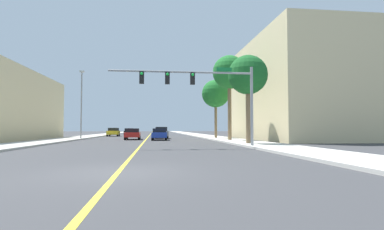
{
  "coord_description": "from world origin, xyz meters",
  "views": [
    {
      "loc": [
        1.13,
        -9.56,
        1.35
      ],
      "look_at": [
        5.02,
        22.43,
        2.79
      ],
      "focal_mm": 28.26,
      "sensor_mm": 36.0,
      "label": 1
    }
  ],
  "objects": [
    {
      "name": "building_right_near",
      "position": [
        18.61,
        26.83,
        6.07
      ],
      "size": [
        11.68,
        22.14,
        12.14
      ],
      "primitive_type": "cube",
      "color": "beige",
      "rests_on": "ground"
    },
    {
      "name": "traffic_signal_mast",
      "position": [
        4.39,
        11.21,
        4.34
      ],
      "size": [
        10.12,
        0.36,
        5.6
      ],
      "color": "gray",
      "rests_on": "sidewalk_right"
    },
    {
      "name": "street_lamp",
      "position": [
        -8.05,
        29.4,
        4.8
      ],
      "size": [
        0.56,
        0.28,
        8.45
      ],
      "color": "gray",
      "rests_on": "sidewalk_left"
    },
    {
      "name": "palm_near",
      "position": [
        8.67,
        14.32,
        5.69
      ],
      "size": [
        3.24,
        3.24,
        7.23
      ],
      "color": "brown",
      "rests_on": "sidewalk_right"
    },
    {
      "name": "car_red",
      "position": [
        -1.61,
        28.02,
        0.71
      ],
      "size": [
        1.89,
        4.62,
        1.35
      ],
      "rotation": [
        0.0,
        0.0,
        0.02
      ],
      "color": "red",
      "rests_on": "ground"
    },
    {
      "name": "sidewalk_right",
      "position": [
        9.43,
        42.0,
        0.07
      ],
      "size": [
        3.75,
        168.0,
        0.15
      ],
      "primitive_type": "cube",
      "color": "beige",
      "rests_on": "ground"
    },
    {
      "name": "palm_mid",
      "position": [
        8.96,
        21.7,
        7.27
      ],
      "size": [
        3.58,
        3.58,
        9.0
      ],
      "color": "brown",
      "rests_on": "sidewalk_right"
    },
    {
      "name": "ground",
      "position": [
        0.0,
        42.0,
        0.0
      ],
      "size": [
        192.0,
        192.0,
        0.0
      ],
      "primitive_type": "plane",
      "color": "#38383A"
    },
    {
      "name": "car_yellow",
      "position": [
        -6.04,
        43.84,
        0.75
      ],
      "size": [
        1.95,
        3.9,
        1.46
      ],
      "rotation": [
        0.0,
        0.0,
        3.16
      ],
      "color": "gold",
      "rests_on": "ground"
    },
    {
      "name": "car_blue",
      "position": [
        1.62,
        25.93,
        0.72
      ],
      "size": [
        1.85,
        4.48,
        1.35
      ],
      "rotation": [
        0.0,
        0.0,
        -0.03
      ],
      "color": "#1E389E",
      "rests_on": "ground"
    },
    {
      "name": "car_gray",
      "position": [
        1.93,
        31.99,
        0.79
      ],
      "size": [
        1.86,
        4.17,
        1.56
      ],
      "rotation": [
        0.0,
        0.0,
        0.02
      ],
      "color": "slate",
      "rests_on": "ground"
    },
    {
      "name": "car_green",
      "position": [
        2.08,
        43.64,
        0.77
      ],
      "size": [
        1.92,
        4.24,
        1.49
      ],
      "rotation": [
        0.0,
        0.0,
        0.05
      ],
      "color": "#196638",
      "rests_on": "ground"
    },
    {
      "name": "sidewalk_left",
      "position": [
        -9.43,
        42.0,
        0.07
      ],
      "size": [
        3.75,
        168.0,
        0.15
      ],
      "primitive_type": "cube",
      "color": "#B2ADA3",
      "rests_on": "ground"
    },
    {
      "name": "car_black",
      "position": [
        -4.04,
        51.84,
        0.73
      ],
      "size": [
        1.93,
        4.0,
        1.39
      ],
      "rotation": [
        0.0,
        0.0,
        0.02
      ],
      "color": "black",
      "rests_on": "ground"
    },
    {
      "name": "palm_far",
      "position": [
        8.95,
        29.08,
        5.87
      ],
      "size": [
        3.62,
        3.62,
        7.57
      ],
      "color": "brown",
      "rests_on": "sidewalk_right"
    },
    {
      "name": "pedestrian",
      "position": [
        8.96,
        14.81,
        1.05
      ],
      "size": [
        0.38,
        0.38,
        1.8
      ],
      "rotation": [
        0.0,
        0.0,
        0.12
      ],
      "color": "#3F3859",
      "rests_on": "sidewalk_right"
    },
    {
      "name": "lane_marking_center",
      "position": [
        0.0,
        42.0,
        0.0
      ],
      "size": [
        0.16,
        144.0,
        0.01
      ],
      "primitive_type": "cube",
      "color": "yellow",
      "rests_on": "ground"
    }
  ]
}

